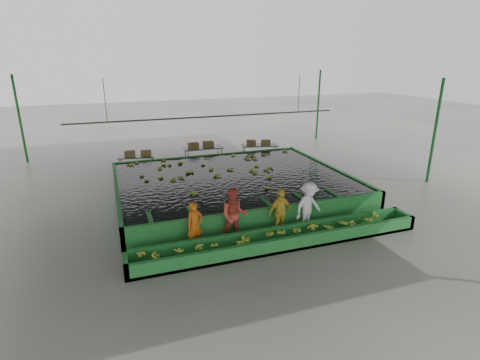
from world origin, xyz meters
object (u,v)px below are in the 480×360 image
object	(u,v)px
packing_table_left	(137,164)
box_stack_right	(258,145)
flotation_tank	(233,185)
packing_table_mid	(204,156)
worker_b	(234,216)
box_stack_left	(138,156)
worker_d	(308,207)
worker_a	(195,226)
worker_c	(280,212)
packing_table_right	(259,153)
sorting_trough	(282,239)
box_stack_mid	(201,148)

from	to	relation	value
packing_table_left	box_stack_right	size ratio (longest dim) A/B	1.35
flotation_tank	packing_table_mid	size ratio (longest dim) A/B	4.59
flotation_tank	worker_b	bearing A→B (deg)	-107.63
packing_table_mid	box_stack_left	distance (m)	3.68
worker_d	box_stack_right	world-z (taller)	worker_d
worker_a	box_stack_left	distance (m)	9.39
worker_a	worker_d	distance (m)	4.09
worker_c	packing_table_mid	size ratio (longest dim) A/B	0.77
flotation_tank	packing_table_right	distance (m)	5.98
worker_c	sorting_trough	bearing A→B (deg)	-126.44
worker_b	box_stack_right	xyz separation A→B (m)	(4.59, 9.17, 0.01)
worker_c	box_stack_left	distance (m)	10.14
sorting_trough	packing_table_mid	xyz separation A→B (m)	(0.00, 10.39, 0.25)
worker_a	packing_table_left	world-z (taller)	worker_a
flotation_tank	sorting_trough	world-z (taller)	flotation_tank
worker_a	packing_table_mid	xyz separation A→B (m)	(2.70, 9.59, -0.30)
packing_table_left	box_stack_left	distance (m)	0.44
worker_b	packing_table_mid	world-z (taller)	worker_b
sorting_trough	packing_table_right	distance (m)	10.60
sorting_trough	box_stack_right	distance (m)	10.50
packing_table_left	packing_table_mid	bearing A→B (deg)	3.46
flotation_tank	sorting_trough	bearing A→B (deg)	-90.00
worker_b	flotation_tank	bearing A→B (deg)	85.48
worker_c	packing_table_mid	world-z (taller)	worker_c
packing_table_left	packing_table_mid	world-z (taller)	packing_table_mid
packing_table_left	box_stack_mid	xyz separation A→B (m)	(3.61, 0.21, 0.57)
box_stack_right	worker_a	bearing A→B (deg)	-122.84
packing_table_mid	packing_table_right	world-z (taller)	packing_table_mid
flotation_tank	worker_d	bearing A→B (deg)	-71.96
sorting_trough	worker_d	bearing A→B (deg)	29.73
worker_a	box_stack_mid	xyz separation A→B (m)	(2.55, 9.58, 0.20)
sorting_trough	box_stack_mid	distance (m)	10.41
box_stack_mid	packing_table_mid	bearing A→B (deg)	5.06
worker_b	packing_table_mid	size ratio (longest dim) A/B	0.87
worker_a	worker_d	size ratio (longest dim) A/B	0.89
worker_d	packing_table_mid	bearing A→B (deg)	81.31
box_stack_mid	box_stack_right	size ratio (longest dim) A/B	1.04
worker_a	packing_table_left	distance (m)	9.43
worker_b	box_stack_right	distance (m)	10.25
worker_d	packing_table_right	bearing A→B (deg)	61.22
packing_table_mid	box_stack_right	bearing A→B (deg)	-7.59
worker_c	flotation_tank	bearing A→B (deg)	78.16
sorting_trough	worker_a	distance (m)	2.86
worker_a	worker_b	size ratio (longest dim) A/B	0.84
box_stack_mid	worker_a	bearing A→B (deg)	-104.92
worker_b	box_stack_left	distance (m)	9.62
packing_table_left	box_stack_left	size ratio (longest dim) A/B	1.38
worker_b	box_stack_mid	world-z (taller)	worker_b
worker_b	box_stack_left	world-z (taller)	worker_b
flotation_tank	worker_a	size ratio (longest dim) A/B	6.31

